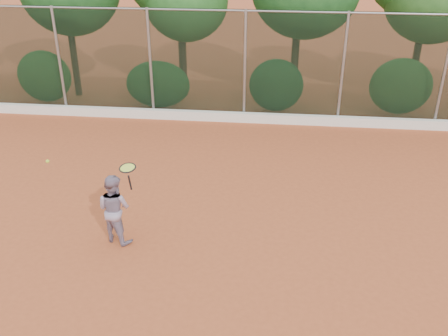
# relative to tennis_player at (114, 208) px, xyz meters

# --- Properties ---
(ground) EXTENTS (80.00, 80.00, 0.00)m
(ground) POSITION_rel_tennis_player_xyz_m (2.10, 0.02, -0.74)
(ground) COLOR #A44B26
(ground) RESTS_ON ground
(concrete_curb) EXTENTS (24.00, 0.20, 0.30)m
(concrete_curb) POSITION_rel_tennis_player_xyz_m (2.10, 6.84, -0.59)
(concrete_curb) COLOR silver
(concrete_curb) RESTS_ON ground
(tennis_player) EXTENTS (0.88, 0.79, 1.48)m
(tennis_player) POSITION_rel_tennis_player_xyz_m (0.00, 0.00, 0.00)
(tennis_player) COLOR gray
(tennis_player) RESTS_ON ground
(chainlink_fence) EXTENTS (24.09, 0.09, 3.50)m
(chainlink_fence) POSITION_rel_tennis_player_xyz_m (2.10, 7.02, 1.12)
(chainlink_fence) COLOR black
(chainlink_fence) RESTS_ON ground
(tennis_racket) EXTENTS (0.40, 0.40, 0.56)m
(tennis_racket) POSITION_rel_tennis_player_xyz_m (0.40, -0.13, 0.96)
(tennis_racket) COLOR black
(tennis_racket) RESTS_ON ground
(tennis_ball_in_flight) EXTENTS (0.07, 0.07, 0.07)m
(tennis_ball_in_flight) POSITION_rel_tennis_player_xyz_m (-1.44, 0.40, 0.78)
(tennis_ball_in_flight) COLOR #B3D931
(tennis_ball_in_flight) RESTS_ON ground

